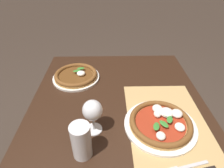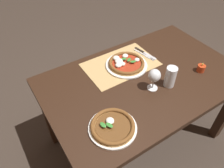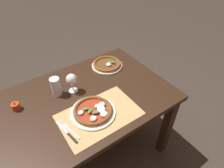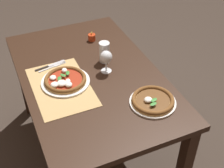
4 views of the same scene
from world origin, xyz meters
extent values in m
plane|color=#382D26|center=(0.00, 0.00, 0.00)|extent=(24.00, 24.00, 0.00)
cube|color=black|center=(0.00, 0.00, 0.72)|extent=(1.38, 0.87, 0.04)
cube|color=black|center=(0.63, -0.37, 0.35)|extent=(0.07, 0.07, 0.70)
cube|color=black|center=(0.63, 0.37, 0.35)|extent=(0.07, 0.07, 0.70)
cube|color=tan|center=(0.05, -0.21, 0.74)|extent=(0.53, 0.34, 0.00)
cylinder|color=silver|center=(0.02, -0.17, 0.75)|extent=(0.31, 0.31, 0.01)
cylinder|color=tan|center=(0.02, -0.17, 0.76)|extent=(0.26, 0.26, 0.01)
torus|color=brown|center=(0.02, -0.17, 0.77)|extent=(0.26, 0.26, 0.02)
cylinder|color=maroon|center=(0.02, -0.17, 0.77)|extent=(0.21, 0.21, 0.00)
ellipsoid|color=white|center=(-0.05, -0.15, 0.78)|extent=(0.04, 0.04, 0.03)
ellipsoid|color=white|center=(0.10, -0.17, 0.78)|extent=(0.05, 0.05, 0.03)
ellipsoid|color=white|center=(0.06, -0.16, 0.78)|extent=(0.04, 0.03, 0.03)
ellipsoid|color=white|center=(-0.01, -0.24, 0.78)|extent=(0.04, 0.04, 0.02)
ellipsoid|color=white|center=(0.06, -0.25, 0.78)|extent=(0.05, 0.05, 0.03)
ellipsoid|color=white|center=(0.07, -0.21, 0.78)|extent=(0.06, 0.06, 0.03)
ellipsoid|color=#337A2D|center=(0.00, -0.18, 0.79)|extent=(0.05, 0.04, 0.00)
ellipsoid|color=#337A2D|center=(-0.01, -0.14, 0.79)|extent=(0.05, 0.04, 0.00)
ellipsoid|color=#337A2D|center=(0.02, -0.21, 0.79)|extent=(0.05, 0.04, 0.00)
ellipsoid|color=#337A2D|center=(0.06, -0.19, 0.79)|extent=(0.05, 0.04, 0.00)
cylinder|color=silver|center=(0.41, 0.24, 0.75)|extent=(0.27, 0.27, 0.01)
cylinder|color=tan|center=(0.41, 0.24, 0.76)|extent=(0.25, 0.25, 0.01)
torus|color=brown|center=(0.41, 0.24, 0.77)|extent=(0.25, 0.25, 0.02)
cylinder|color=brown|center=(0.41, 0.24, 0.76)|extent=(0.20, 0.20, 0.00)
ellipsoid|color=white|center=(0.41, 0.21, 0.78)|extent=(0.05, 0.05, 0.03)
ellipsoid|color=#337A2D|center=(0.43, 0.23, 0.78)|extent=(0.04, 0.05, 0.00)
ellipsoid|color=#337A2D|center=(0.45, 0.21, 0.78)|extent=(0.03, 0.05, 0.00)
cylinder|color=silver|center=(0.01, 0.11, 0.74)|extent=(0.07, 0.07, 0.00)
cylinder|color=silver|center=(0.01, 0.11, 0.78)|extent=(0.01, 0.01, 0.06)
ellipsoid|color=silver|center=(0.01, 0.11, 0.85)|extent=(0.08, 0.08, 0.08)
ellipsoid|color=#AD5B14|center=(0.01, 0.11, 0.84)|extent=(0.07, 0.07, 0.05)
cylinder|color=silver|center=(-0.10, 0.14, 0.81)|extent=(0.07, 0.07, 0.15)
cylinder|color=black|center=(-0.10, 0.14, 0.80)|extent=(0.07, 0.07, 0.12)
cylinder|color=silver|center=(-0.10, 0.14, 0.86)|extent=(0.07, 0.07, 0.02)
cube|color=#B7B7BC|center=(-0.16, -0.25, 0.75)|extent=(0.04, 0.11, 0.00)
cube|color=#B7B7BC|center=(-0.18, -0.17, 0.75)|extent=(0.03, 0.05, 0.00)
cylinder|color=#B7B7BC|center=(-0.18, -0.13, 0.75)|extent=(0.01, 0.04, 0.00)
cylinder|color=#B7B7BC|center=(-0.18, -0.13, 0.75)|extent=(0.01, 0.04, 0.00)
cylinder|color=#B7B7BC|center=(-0.19, -0.13, 0.75)|extent=(0.01, 0.04, 0.00)
cylinder|color=#B7B7BC|center=(-0.19, -0.13, 0.75)|extent=(0.01, 0.04, 0.00)
cube|color=black|center=(-0.18, -0.27, 0.75)|extent=(0.03, 0.10, 0.01)
cube|color=#B7B7BC|center=(-0.20, -0.17, 0.75)|extent=(0.04, 0.12, 0.00)
cylinder|color=#B23819|center=(-0.39, 0.16, 0.77)|extent=(0.06, 0.06, 0.05)
cylinder|color=silver|center=(-0.39, 0.16, 0.76)|extent=(0.04, 0.04, 0.03)
ellipsoid|color=#F9C64C|center=(-0.39, 0.16, 0.80)|extent=(0.01, 0.01, 0.02)
camera|label=1|loc=(-0.52, 0.05, 1.36)|focal=30.00mm
camera|label=2|loc=(0.79, 0.82, 1.76)|focal=35.00mm
camera|label=3|loc=(-0.35, -0.93, 1.71)|focal=30.00mm
camera|label=4|loc=(1.54, -0.51, 1.97)|focal=50.00mm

